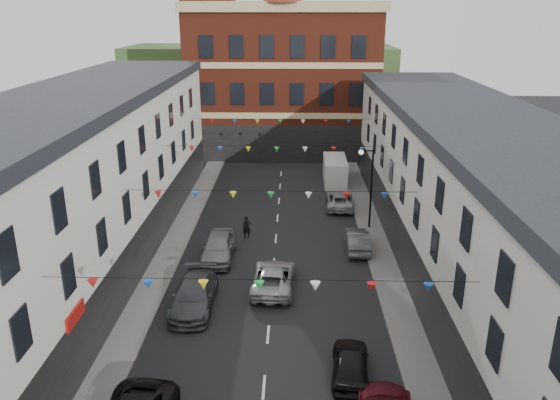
# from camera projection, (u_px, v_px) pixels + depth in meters

# --- Properties ---
(ground) EXTENTS (160.00, 160.00, 0.00)m
(ground) POSITION_uv_depth(u_px,v_px,m) (268.00, 335.00, 27.09)
(ground) COLOR black
(ground) RESTS_ON ground
(pavement_left) EXTENTS (1.80, 64.00, 0.15)m
(pavement_left) POSITION_uv_depth(u_px,v_px,m) (141.00, 310.00, 29.12)
(pavement_left) COLOR #605E5B
(pavement_left) RESTS_ON ground
(pavement_right) EXTENTS (1.80, 64.00, 0.15)m
(pavement_right) POSITION_uv_depth(u_px,v_px,m) (400.00, 314.00, 28.79)
(pavement_right) COLOR #605E5B
(pavement_right) RESTS_ON ground
(terrace_left) EXTENTS (8.40, 56.00, 10.70)m
(terrace_left) POSITION_uv_depth(u_px,v_px,m) (27.00, 225.00, 26.54)
(terrace_left) COLOR silver
(terrace_left) RESTS_ON ground
(terrace_right) EXTENTS (8.40, 56.00, 9.70)m
(terrace_right) POSITION_uv_depth(u_px,v_px,m) (513.00, 239.00, 26.16)
(terrace_right) COLOR beige
(terrace_right) RESTS_ON ground
(civic_building) EXTENTS (20.60, 13.30, 18.50)m
(civic_building) POSITION_uv_depth(u_px,v_px,m) (283.00, 78.00, 60.20)
(civic_building) COLOR maroon
(civic_building) RESTS_ON ground
(clock_tower) EXTENTS (5.60, 5.60, 30.00)m
(clock_tower) POSITION_uv_depth(u_px,v_px,m) (209.00, 13.00, 55.34)
(clock_tower) COLOR maroon
(clock_tower) RESTS_ON ground
(distant_hill) EXTENTS (40.00, 14.00, 10.00)m
(distant_hill) POSITION_uv_depth(u_px,v_px,m) (260.00, 80.00, 84.02)
(distant_hill) COLOR #304A22
(distant_hill) RESTS_ON ground
(street_lamp) EXTENTS (1.10, 0.36, 6.00)m
(street_lamp) POSITION_uv_depth(u_px,v_px,m) (368.00, 178.00, 38.85)
(street_lamp) COLOR black
(street_lamp) RESTS_ON ground
(car_left_d) EXTENTS (2.15, 5.29, 1.53)m
(car_left_d) POSITION_uv_depth(u_px,v_px,m) (194.00, 295.00, 29.30)
(car_left_d) COLOR #44464C
(car_left_d) RESTS_ON ground
(car_left_e) EXTENTS (1.96, 4.83, 1.65)m
(car_left_e) POSITION_uv_depth(u_px,v_px,m) (218.00, 247.00, 35.08)
(car_left_e) COLOR gray
(car_left_e) RESTS_ON ground
(car_right_d) EXTENTS (1.97, 4.09, 1.35)m
(car_right_d) POSITION_uv_depth(u_px,v_px,m) (350.00, 364.00, 23.78)
(car_right_d) COLOR black
(car_right_d) RESTS_ON ground
(car_right_e) EXTENTS (1.51, 4.17, 1.37)m
(car_right_e) POSITION_uv_depth(u_px,v_px,m) (357.00, 240.00, 36.44)
(car_right_e) COLOR #52555A
(car_right_e) RESTS_ON ground
(car_right_f) EXTENTS (2.32, 4.66, 1.27)m
(car_right_f) POSITION_uv_depth(u_px,v_px,m) (340.00, 200.00, 44.21)
(car_right_f) COLOR #A1A3A6
(car_right_f) RESTS_ON ground
(moving_car) EXTENTS (2.55, 5.10, 1.39)m
(moving_car) POSITION_uv_depth(u_px,v_px,m) (273.00, 277.00, 31.37)
(moving_car) COLOR #ABACB2
(moving_car) RESTS_ON ground
(white_van) EXTENTS (2.08, 5.24, 2.31)m
(white_van) POSITION_uv_depth(u_px,v_px,m) (335.00, 171.00, 50.42)
(white_van) COLOR silver
(white_van) RESTS_ON ground
(pedestrian) EXTENTS (0.64, 0.47, 1.60)m
(pedestrian) POSITION_uv_depth(u_px,v_px,m) (247.00, 227.00, 38.34)
(pedestrian) COLOR black
(pedestrian) RESTS_ON ground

